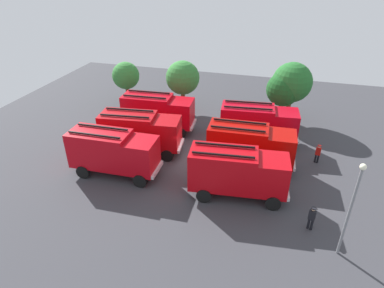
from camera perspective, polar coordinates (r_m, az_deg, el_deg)
name	(u,v)px	position (r m, az deg, el deg)	size (l,w,h in m)	color
ground_plane	(192,158)	(29.52, 0.00, -2.36)	(49.74, 49.74, 0.00)	#38383D
fire_truck_0	(113,151)	(27.04, -13.42, -1.17)	(7.25, 2.89, 3.88)	#BC0813
fire_truck_1	(237,171)	(24.13, 7.84, -4.64)	(7.41, 3.34, 3.88)	#B8070E
fire_truck_2	(140,131)	(29.74, -8.90, 2.28)	(7.44, 3.44, 3.88)	#AD090E
fire_truck_3	(250,145)	(27.61, 9.98, -0.10)	(7.30, 3.00, 3.88)	#AA0805
fire_truck_4	(158,111)	(33.52, -5.91, 5.73)	(7.34, 3.13, 3.88)	#B90511
fire_truck_5	(258,122)	(31.51, 11.33, 3.67)	(7.41, 3.34, 3.88)	#B80716
firefighter_0	(312,217)	(23.12, 19.93, -11.76)	(0.48, 0.38, 1.79)	black
firefighter_1	(318,153)	(30.34, 20.86, -1.44)	(0.45, 0.30, 1.72)	black
firefighter_2	(285,122)	(35.14, 15.65, 3.65)	(0.48, 0.45, 1.61)	black
tree_0	(126,76)	(40.72, -11.33, 11.46)	(3.20, 3.20, 4.96)	brown
tree_1	(183,78)	(37.40, -1.61, 11.31)	(3.74, 3.74, 5.80)	brown
tree_2	(283,90)	(35.89, 15.45, 9.02)	(3.50, 3.50, 5.42)	brown
tree_3	(292,83)	(36.21, 16.84, 10.09)	(4.12, 4.12, 6.39)	brown
traffic_cone_0	(142,134)	(33.21, -8.56, 1.73)	(0.41, 0.41, 0.58)	#F2600C
traffic_cone_1	(224,127)	(34.28, 5.46, 2.93)	(0.45, 0.45, 0.65)	#F2600C
traffic_cone_2	(244,149)	(30.58, 8.91, -0.83)	(0.44, 0.44, 0.63)	#F2600C
lamppost	(352,204)	(20.45, 25.82, -9.33)	(0.36, 0.36, 6.40)	slate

